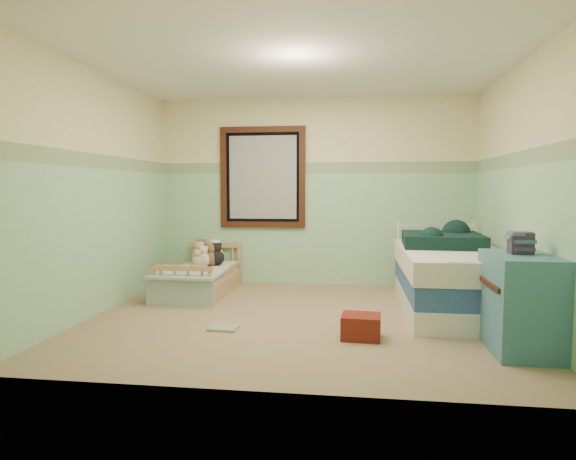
# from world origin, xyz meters

# --- Properties ---
(floor) EXTENTS (4.20, 3.60, 0.02)m
(floor) POSITION_xyz_m (0.00, 0.00, -0.01)
(floor) COLOR #987C64
(floor) RESTS_ON ground
(ceiling) EXTENTS (4.20, 3.60, 0.02)m
(ceiling) POSITION_xyz_m (0.00, 0.00, 2.51)
(ceiling) COLOR silver
(ceiling) RESTS_ON wall_back
(wall_back) EXTENTS (4.20, 0.04, 2.50)m
(wall_back) POSITION_xyz_m (0.00, 1.80, 1.25)
(wall_back) COLOR beige
(wall_back) RESTS_ON floor
(wall_front) EXTENTS (4.20, 0.04, 2.50)m
(wall_front) POSITION_xyz_m (0.00, -1.80, 1.25)
(wall_front) COLOR beige
(wall_front) RESTS_ON floor
(wall_left) EXTENTS (0.04, 3.60, 2.50)m
(wall_left) POSITION_xyz_m (-2.10, 0.00, 1.25)
(wall_left) COLOR beige
(wall_left) RESTS_ON floor
(wall_right) EXTENTS (0.04, 3.60, 2.50)m
(wall_right) POSITION_xyz_m (2.10, 0.00, 1.25)
(wall_right) COLOR beige
(wall_right) RESTS_ON floor
(wainscot_mint) EXTENTS (4.20, 0.01, 1.50)m
(wainscot_mint) POSITION_xyz_m (0.00, 1.79, 0.75)
(wainscot_mint) COLOR #90C290
(wainscot_mint) RESTS_ON floor
(border_strip) EXTENTS (4.20, 0.01, 0.15)m
(border_strip) POSITION_xyz_m (0.00, 1.79, 1.57)
(border_strip) COLOR #39633B
(border_strip) RESTS_ON wall_back
(window_frame) EXTENTS (1.16, 0.06, 1.36)m
(window_frame) POSITION_xyz_m (-0.70, 1.76, 1.45)
(window_frame) COLOR #3B180C
(window_frame) RESTS_ON wall_back
(window_blinds) EXTENTS (0.92, 0.01, 1.12)m
(window_blinds) POSITION_xyz_m (-0.70, 1.77, 1.45)
(window_blinds) COLOR #BBBBB7
(window_blinds) RESTS_ON window_frame
(toddler_bed_frame) EXTENTS (0.72, 1.43, 0.18)m
(toddler_bed_frame) POSITION_xyz_m (-1.36, 1.05, 0.09)
(toddler_bed_frame) COLOR tan
(toddler_bed_frame) RESTS_ON floor
(toddler_mattress) EXTENTS (0.65, 1.37, 0.12)m
(toddler_mattress) POSITION_xyz_m (-1.36, 1.05, 0.24)
(toddler_mattress) COLOR silver
(toddler_mattress) RESTS_ON toddler_bed_frame
(patchwork_quilt) EXTENTS (0.78, 0.72, 0.03)m
(patchwork_quilt) POSITION_xyz_m (-1.36, 0.60, 0.32)
(patchwork_quilt) COLOR #6EABD8
(patchwork_quilt) RESTS_ON toddler_mattress
(plush_bed_brown) EXTENTS (0.22, 0.22, 0.22)m
(plush_bed_brown) POSITION_xyz_m (-1.51, 1.55, 0.41)
(plush_bed_brown) COLOR brown
(plush_bed_brown) RESTS_ON toddler_mattress
(plush_bed_white) EXTENTS (0.21, 0.21, 0.21)m
(plush_bed_white) POSITION_xyz_m (-1.31, 1.55, 0.41)
(plush_bed_white) COLOR white
(plush_bed_white) RESTS_ON toddler_mattress
(plush_bed_tan) EXTENTS (0.21, 0.21, 0.21)m
(plush_bed_tan) POSITION_xyz_m (-1.46, 1.33, 0.41)
(plush_bed_tan) COLOR tan
(plush_bed_tan) RESTS_ON toddler_mattress
(plush_bed_dark) EXTENTS (0.20, 0.20, 0.20)m
(plush_bed_dark) POSITION_xyz_m (-1.23, 1.33, 0.40)
(plush_bed_dark) COLOR black
(plush_bed_dark) RESTS_ON toddler_mattress
(plush_floor_cream) EXTENTS (0.26, 0.26, 0.26)m
(plush_floor_cream) POSITION_xyz_m (-1.61, 0.58, 0.13)
(plush_floor_cream) COLOR beige
(plush_floor_cream) RESTS_ON floor
(plush_floor_tan) EXTENTS (0.25, 0.25, 0.25)m
(plush_floor_tan) POSITION_xyz_m (-1.53, 0.73, 0.13)
(plush_floor_tan) COLOR tan
(plush_floor_tan) RESTS_ON floor
(twin_bed_frame) EXTENTS (0.98, 1.97, 0.22)m
(twin_bed_frame) POSITION_xyz_m (1.55, 0.49, 0.11)
(twin_bed_frame) COLOR white
(twin_bed_frame) RESTS_ON floor
(twin_boxspring) EXTENTS (0.98, 1.97, 0.22)m
(twin_boxspring) POSITION_xyz_m (1.55, 0.49, 0.33)
(twin_boxspring) COLOR navy
(twin_boxspring) RESTS_ON twin_bed_frame
(twin_mattress) EXTENTS (1.02, 2.01, 0.22)m
(twin_mattress) POSITION_xyz_m (1.55, 0.49, 0.55)
(twin_mattress) COLOR white
(twin_mattress) RESTS_ON twin_boxspring
(teal_blanket) EXTENTS (0.88, 0.93, 0.14)m
(teal_blanket) POSITION_xyz_m (1.50, 0.79, 0.73)
(teal_blanket) COLOR black
(teal_blanket) RESTS_ON twin_mattress
(dresser) EXTENTS (0.48, 0.77, 0.77)m
(dresser) POSITION_xyz_m (1.85, -0.73, 0.39)
(dresser) COLOR teal
(dresser) RESTS_ON floor
(book_stack) EXTENTS (0.17, 0.13, 0.17)m
(book_stack) POSITION_xyz_m (1.85, -0.69, 0.86)
(book_stack) COLOR #402020
(book_stack) RESTS_ON dresser
(red_pillow) EXTENTS (0.35, 0.31, 0.21)m
(red_pillow) POSITION_xyz_m (0.60, -0.58, 0.10)
(red_pillow) COLOR #A51B09
(red_pillow) RESTS_ON floor
(floor_book) EXTENTS (0.27, 0.21, 0.02)m
(floor_book) POSITION_xyz_m (-0.65, -0.48, 0.01)
(floor_book) COLOR gold
(floor_book) RESTS_ON floor
(extra_plush_0) EXTENTS (0.18, 0.18, 0.18)m
(extra_plush_0) POSITION_xyz_m (-1.38, 1.24, 0.39)
(extra_plush_0) COLOR beige
(extra_plush_0) RESTS_ON toddler_mattress
(extra_plush_1) EXTENTS (0.19, 0.19, 0.19)m
(extra_plush_1) POSITION_xyz_m (-1.28, 1.31, 0.40)
(extra_plush_1) COLOR brown
(extra_plush_1) RESTS_ON toddler_mattress
(extra_plush_2) EXTENTS (0.16, 0.16, 0.16)m
(extra_plush_2) POSITION_xyz_m (-1.41, 1.11, 0.38)
(extra_plush_2) COLOR tan
(extra_plush_2) RESTS_ON toddler_mattress
(extra_plush_3) EXTENTS (0.17, 0.17, 0.17)m
(extra_plush_3) POSITION_xyz_m (-1.40, 1.28, 0.39)
(extra_plush_3) COLOR white
(extra_plush_3) RESTS_ON toddler_mattress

